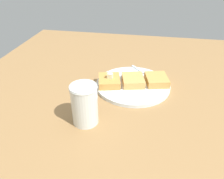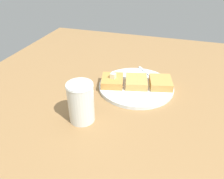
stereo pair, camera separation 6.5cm
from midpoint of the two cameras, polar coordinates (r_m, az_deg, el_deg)
name	(u,v)px [view 2 (the right image)]	position (r cm, az deg, el deg)	size (l,w,h in cm)	color
table_surface	(131,95)	(73.39, 7.67, -1.61)	(116.94, 116.94, 2.18)	olive
plate	(136,86)	(75.31, 8.78, 0.84)	(25.38, 25.38, 1.18)	silver
toast_slice_left	(112,81)	(74.10, 2.62, 2.20)	(7.14, 8.34, 2.40)	#CB8E43
toast_slice_middle	(136,82)	(74.44, 8.89, 1.96)	(7.14, 8.34, 2.40)	tan
toast_slice_right	(161,82)	(75.66, 15.03, 1.71)	(7.14, 8.34, 2.40)	tan
butter_pat_primary	(113,76)	(72.99, 2.85, 3.54)	(1.72, 1.54, 1.72)	#F0E9C2
fork	(152,77)	(80.45, 12.79, 3.14)	(11.85, 12.78, 0.36)	silver
syrup_jar	(81,103)	(58.22, -4.90, -3.74)	(7.20, 7.20, 11.38)	#441E0A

